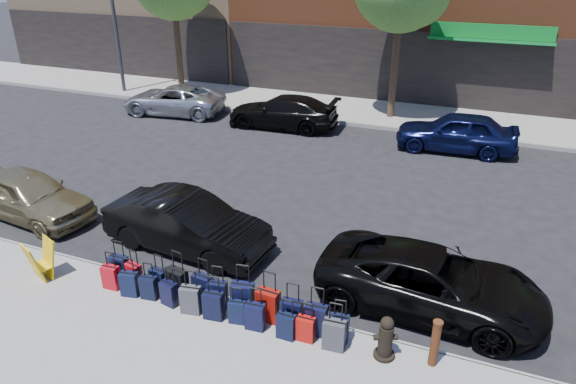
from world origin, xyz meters
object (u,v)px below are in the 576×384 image
at_px(suitcase_front_5, 218,294).
at_px(car_far_1, 283,112).
at_px(bollard, 435,343).
at_px(display_rack, 41,261).
at_px(car_near_0, 28,195).
at_px(car_near_2, 431,281).
at_px(car_near_1, 187,224).
at_px(fire_hydrant, 386,339).
at_px(car_far_0, 173,100).
at_px(car_far_2, 456,132).

xyz_separation_m(suitcase_front_5, car_far_1, (-3.36, 11.57, 0.22)).
relative_size(bollard, display_rack, 1.05).
relative_size(car_near_0, car_near_2, 0.86).
xyz_separation_m(car_near_0, car_near_2, (10.70, 0.03, -0.03)).
relative_size(suitcase_front_5, car_near_1, 0.22).
xyz_separation_m(suitcase_front_5, car_near_0, (-6.78, 1.73, 0.23)).
height_order(bollard, car_near_1, car_near_1).
xyz_separation_m(fire_hydrant, car_near_0, (-10.20, 1.88, 0.13)).
height_order(car_far_0, car_far_1, car_far_1).
height_order(suitcase_front_5, car_far_0, car_far_0).
bearing_deg(car_near_2, car_far_2, 5.32).
bearing_deg(display_rack, car_far_0, 131.75).
distance_m(car_near_1, car_far_1, 9.78).
height_order(display_rack, car_near_0, car_near_0).
height_order(car_near_0, car_far_1, car_near_0).
bearing_deg(bollard, fire_hydrant, -171.51).
bearing_deg(suitcase_front_5, car_near_0, 157.31).
bearing_deg(car_far_0, fire_hydrant, 37.98).
bearing_deg(car_far_2, car_far_0, -94.15).
height_order(bollard, car_near_0, car_near_0).
height_order(suitcase_front_5, display_rack, suitcase_front_5).
xyz_separation_m(car_far_1, car_far_2, (6.87, -0.19, 0.06)).
bearing_deg(car_far_2, car_near_2, -0.85).
relative_size(suitcase_front_5, car_near_2, 0.20).
xyz_separation_m(car_near_1, car_near_2, (5.80, -0.14, -0.05)).
bearing_deg(car_far_0, bollard, 40.16).
bearing_deg(car_far_1, car_near_1, 5.74).
xyz_separation_m(bollard, display_rack, (-8.28, -0.52, -0.04)).
bearing_deg(car_near_0, bollard, -92.51).
height_order(suitcase_front_5, car_far_2, car_far_2).
relative_size(car_near_0, car_far_0, 0.87).
xyz_separation_m(suitcase_front_5, car_far_2, (3.52, 11.37, 0.28)).
xyz_separation_m(car_far_0, car_far_1, (5.27, 0.01, 0.03)).
xyz_separation_m(car_near_0, car_far_0, (-1.85, 9.83, -0.04)).
height_order(fire_hydrant, display_rack, display_rack).
distance_m(display_rack, car_near_2, 8.30).
height_order(display_rack, car_far_1, car_far_1).
relative_size(fire_hydrant, car_far_2, 0.20).
distance_m(suitcase_front_5, car_near_2, 4.31).
bearing_deg(fire_hydrant, car_far_2, 66.50).
height_order(display_rack, car_near_2, car_near_2).
distance_m(suitcase_front_5, car_far_0, 14.42).
relative_size(suitcase_front_5, car_far_0, 0.20).
height_order(fire_hydrant, car_far_0, car_far_0).
height_order(suitcase_front_5, car_far_1, car_far_1).
bearing_deg(car_far_2, car_near_1, -32.94).
xyz_separation_m(bollard, car_far_1, (-7.60, 11.59, 0.03)).
distance_m(car_near_2, car_far_1, 12.22).
height_order(fire_hydrant, bollard, bollard).
bearing_deg(fire_hydrant, car_near_0, 146.54).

